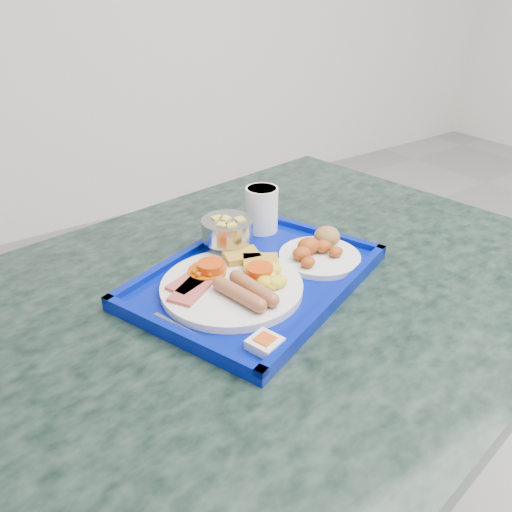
{
  "coord_description": "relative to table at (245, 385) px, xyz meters",
  "views": [
    {
      "loc": [
        -1.4,
        0.12,
        1.33
      ],
      "look_at": [
        -0.95,
        0.76,
        0.89
      ],
      "focal_mm": 35.0,
      "sensor_mm": 36.0,
      "label": 1
    }
  ],
  "objects": [
    {
      "name": "jam_packet",
      "position": [
        -0.07,
        -0.15,
        0.24
      ],
      "size": [
        0.05,
        0.05,
        0.02
      ],
      "rotation": [
        0.0,
        0.0,
        0.28
      ],
      "color": "silver",
      "rests_on": "tray"
    },
    {
      "name": "knife",
      "position": [
        -0.15,
        -0.06,
        0.23
      ],
      "size": [
        0.07,
        0.16,
        0.0
      ],
      "primitive_type": "cube",
      "rotation": [
        0.0,
        0.0,
        0.38
      ],
      "color": "#B1B1B3",
      "rests_on": "tray"
    },
    {
      "name": "fruit_bowl",
      "position": [
        0.05,
        0.13,
        0.28
      ],
      "size": [
        0.1,
        0.1,
        0.07
      ],
      "color": "#B1B1B3",
      "rests_on": "tray"
    },
    {
      "name": "tray",
      "position": [
        0.04,
        0.02,
        0.22
      ],
      "size": [
        0.53,
        0.46,
        0.03
      ],
      "rotation": [
        0.0,
        0.0,
        0.36
      ],
      "color": "#03138D",
      "rests_on": "table"
    },
    {
      "name": "spoon",
      "position": [
        -0.13,
        0.01,
        0.23
      ],
      "size": [
        0.07,
        0.17,
        0.01
      ],
      "rotation": [
        0.0,
        0.0,
        0.29
      ],
      "color": "#B1B1B3",
      "rests_on": "tray"
    },
    {
      "name": "table",
      "position": [
        0.0,
        0.0,
        0.0
      ],
      "size": [
        1.46,
        1.08,
        0.84
      ],
      "rotation": [
        0.0,
        0.0,
        0.14
      ],
      "color": "gray",
      "rests_on": "floor"
    },
    {
      "name": "juice_cup",
      "position": [
        0.16,
        0.17,
        0.28
      ],
      "size": [
        0.07,
        0.07,
        0.1
      ],
      "color": "white",
      "rests_on": "tray"
    },
    {
      "name": "main_plate",
      "position": [
        -0.01,
        0.0,
        0.24
      ],
      "size": [
        0.25,
        0.25,
        0.04
      ],
      "rotation": [
        0.0,
        0.0,
        0.04
      ],
      "color": "silver",
      "rests_on": "tray"
    },
    {
      "name": "bread_plate",
      "position": [
        0.18,
        0.0,
        0.25
      ],
      "size": [
        0.16,
        0.16,
        0.05
      ],
      "rotation": [
        0.0,
        0.0,
        0.14
      ],
      "color": "silver",
      "rests_on": "tray"
    }
  ]
}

